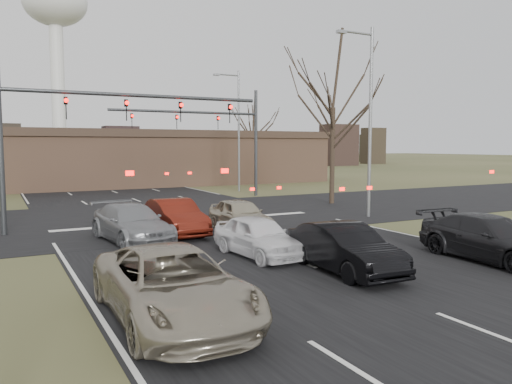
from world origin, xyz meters
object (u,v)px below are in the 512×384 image
at_px(car_red_ahead, 175,217).
at_px(car_silver_ahead, 240,215).
at_px(mast_arm_near, 80,118).
at_px(car_grey_ahead, 132,223).
at_px(car_black_hatch, 345,248).
at_px(car_charcoal_sedan, 491,238).
at_px(water_tower, 55,13).
at_px(mast_arm_far, 222,129).
at_px(streetlight_right_near, 368,112).
at_px(building, 119,158).
at_px(streetlight_right_far, 237,125).
at_px(car_silver_suv, 173,285).
at_px(car_white_sedan, 258,236).

bearing_deg(car_red_ahead, car_silver_ahead, -11.54).
bearing_deg(mast_arm_near, car_grey_ahead, -72.71).
bearing_deg(car_black_hatch, car_grey_ahead, 123.08).
bearing_deg(car_charcoal_sedan, car_red_ahead, 131.16).
xyz_separation_m(water_tower, mast_arm_far, (0.18, -97.00, -30.45)).
relative_size(streetlight_right_near, car_charcoal_sedan, 1.92).
bearing_deg(building, streetlight_right_far, -56.35).
bearing_deg(car_charcoal_sedan, water_tower, 92.57).
height_order(streetlight_right_near, streetlight_right_far, same).
bearing_deg(car_silver_suv, car_red_ahead, 71.85).
relative_size(car_red_ahead, car_silver_ahead, 1.08).
relative_size(building, car_charcoal_sedan, 8.14).
distance_m(water_tower, car_charcoal_sedan, 124.83).
bearing_deg(water_tower, car_silver_suv, -95.43).
relative_size(car_black_hatch, car_silver_ahead, 1.05).
xyz_separation_m(streetlight_right_far, car_red_ahead, (-11.27, -17.19, -4.83)).
bearing_deg(car_red_ahead, car_white_sedan, -78.88).
height_order(mast_arm_far, car_silver_ahead, mast_arm_far).
xyz_separation_m(streetlight_right_far, car_black_hatch, (-8.82, -25.85, -4.85)).
relative_size(mast_arm_near, car_red_ahead, 2.62).
bearing_deg(streetlight_right_near, building, 103.69).
bearing_deg(mast_arm_far, building, 105.58).
relative_size(mast_arm_near, streetlight_right_far, 1.21).
distance_m(streetlight_right_near, car_black_hatch, 13.08).
bearing_deg(car_grey_ahead, car_silver_ahead, -4.73).
relative_size(car_white_sedan, car_black_hatch, 0.93).
distance_m(building, car_charcoal_sedan, 38.14).
xyz_separation_m(streetlight_right_far, car_charcoal_sedan, (-3.55, -26.91, -4.83)).
bearing_deg(car_white_sedan, water_tower, 82.46).
bearing_deg(mast_arm_near, car_charcoal_sedan, -49.54).
xyz_separation_m(water_tower, car_white_sedan, (-6.79, -115.69, -34.76)).
relative_size(building, car_grey_ahead, 8.23).
bearing_deg(car_charcoal_sedan, car_white_sedan, 149.98).
distance_m(building, car_white_sedan, 33.87).
distance_m(car_white_sedan, car_silver_ahead, 5.24).
bearing_deg(mast_arm_far, car_grey_ahead, -126.13).
xyz_separation_m(car_black_hatch, car_red_ahead, (-2.45, 8.65, 0.02)).
relative_size(streetlight_right_far, car_white_sedan, 2.41).
bearing_deg(streetlight_right_far, car_silver_ahead, -115.29).
distance_m(car_white_sedan, car_black_hatch, 3.41).
height_order(water_tower, streetlight_right_far, water_tower).
bearing_deg(car_charcoal_sedan, streetlight_right_far, 85.17).
height_order(mast_arm_far, streetlight_right_near, streetlight_right_near).
xyz_separation_m(mast_arm_far, streetlight_right_far, (3.14, 4.00, 0.57)).
distance_m(car_silver_suv, car_red_ahead, 10.81).
distance_m(water_tower, car_silver_ahead, 116.17).
relative_size(mast_arm_near, car_grey_ahead, 2.35).
height_order(car_black_hatch, car_charcoal_sedan, car_charcoal_sedan).
distance_m(building, mast_arm_near, 26.14).
bearing_deg(car_grey_ahead, water_tower, 77.71).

